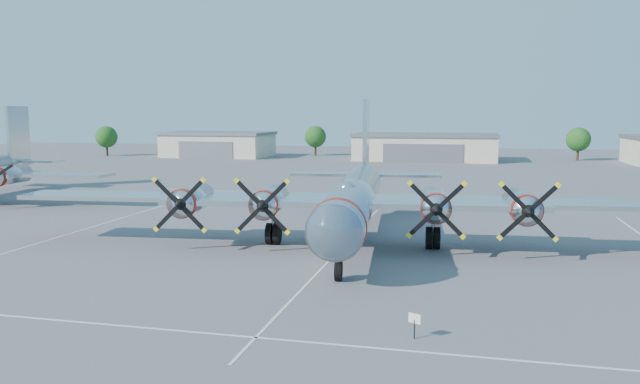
% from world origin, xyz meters
% --- Properties ---
extents(ground, '(260.00, 260.00, 0.00)m').
position_xyz_m(ground, '(0.00, 0.00, 0.00)').
color(ground, '#535355').
rests_on(ground, ground).
extents(parking_lines, '(60.00, 50.08, 0.01)m').
position_xyz_m(parking_lines, '(0.00, -1.75, 0.01)').
color(parking_lines, silver).
rests_on(parking_lines, ground).
extents(hangar_west, '(22.60, 14.60, 5.40)m').
position_xyz_m(hangar_west, '(-45.00, 81.96, 2.71)').
color(hangar_west, '#BBB595').
rests_on(hangar_west, ground).
extents(hangar_center, '(28.60, 14.60, 5.40)m').
position_xyz_m(hangar_center, '(0.00, 81.96, 2.71)').
color(hangar_center, '#BBB595').
rests_on(hangar_center, ground).
extents(tree_far_west, '(4.80, 4.80, 6.64)m').
position_xyz_m(tree_far_west, '(-70.00, 78.00, 4.22)').
color(tree_far_west, '#382619').
rests_on(tree_far_west, ground).
extents(tree_west, '(4.80, 4.80, 6.64)m').
position_xyz_m(tree_west, '(-25.00, 90.00, 4.22)').
color(tree_west, '#382619').
rests_on(tree_west, ground).
extents(tree_east, '(4.80, 4.80, 6.64)m').
position_xyz_m(tree_east, '(30.00, 88.00, 4.22)').
color(tree_east, '#382619').
rests_on(tree_east, ground).
extents(main_bomber_b29, '(51.89, 38.15, 10.78)m').
position_xyz_m(main_bomber_b29, '(0.41, -0.88, 0.00)').
color(main_bomber_b29, silver).
rests_on(main_bomber_b29, ground).
extents(info_placard, '(0.54, 0.28, 1.10)m').
position_xyz_m(info_placard, '(6.59, -20.54, 0.77)').
color(info_placard, black).
rests_on(info_placard, ground).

